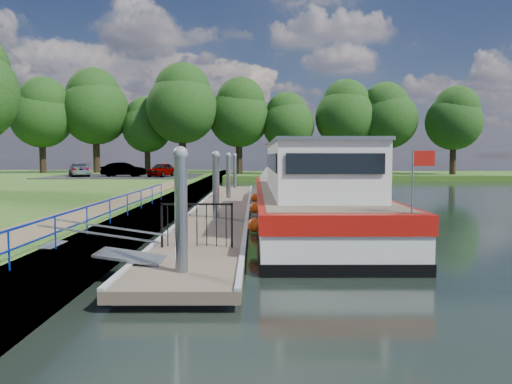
{
  "coord_description": "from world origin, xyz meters",
  "views": [
    {
      "loc": [
        1.49,
        -10.49,
        2.75
      ],
      "look_at": [
        1.53,
        8.19,
        1.4
      ],
      "focal_mm": 35.0,
      "sensor_mm": 36.0,
      "label": 1
    }
  ],
  "objects_px": {
    "pontoon": "(223,210)",
    "barge": "(303,194)",
    "car_a": "(162,170)",
    "car_b": "(124,170)",
    "car_c": "(79,170)"
  },
  "relations": [
    {
      "from": "pontoon",
      "to": "barge",
      "type": "height_order",
      "value": "barge"
    },
    {
      "from": "barge",
      "to": "car_a",
      "type": "bearing_deg",
      "value": 113.51
    },
    {
      "from": "pontoon",
      "to": "car_b",
      "type": "height_order",
      "value": "car_b"
    },
    {
      "from": "pontoon",
      "to": "barge",
      "type": "relative_size",
      "value": 1.42
    },
    {
      "from": "pontoon",
      "to": "barge",
      "type": "bearing_deg",
      "value": -28.88
    },
    {
      "from": "car_a",
      "to": "car_c",
      "type": "distance_m",
      "value": 7.88
    },
    {
      "from": "barge",
      "to": "car_b",
      "type": "height_order",
      "value": "barge"
    },
    {
      "from": "barge",
      "to": "car_a",
      "type": "distance_m",
      "value": 27.02
    },
    {
      "from": "barge",
      "to": "car_a",
      "type": "xyz_separation_m",
      "value": [
        -10.78,
        24.77,
        0.39
      ]
    },
    {
      "from": "car_a",
      "to": "car_b",
      "type": "height_order",
      "value": "car_b"
    },
    {
      "from": "car_a",
      "to": "car_b",
      "type": "distance_m",
      "value": 3.56
    },
    {
      "from": "barge",
      "to": "car_c",
      "type": "distance_m",
      "value": 31.49
    },
    {
      "from": "car_a",
      "to": "car_b",
      "type": "relative_size",
      "value": 0.95
    },
    {
      "from": "car_a",
      "to": "car_c",
      "type": "xyz_separation_m",
      "value": [
        -7.85,
        0.62,
        -0.01
      ]
    },
    {
      "from": "car_a",
      "to": "car_c",
      "type": "relative_size",
      "value": 0.86
    }
  ]
}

